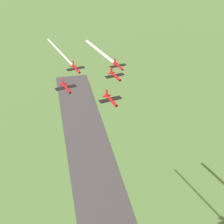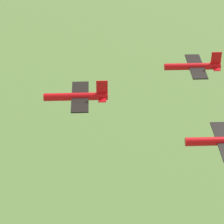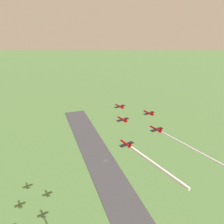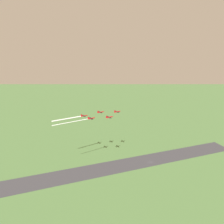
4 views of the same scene
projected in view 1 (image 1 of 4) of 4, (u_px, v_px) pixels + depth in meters
jet_0 at (111, 100)px, 101.59m from camera, size 7.81×8.01×2.73m
jet_1 at (115, 76)px, 118.10m from camera, size 7.81×8.01×2.73m
jet_2 at (66, 88)px, 111.22m from camera, size 7.81×8.01×2.73m
jet_3 at (118, 66)px, 136.61m from camera, size 7.81×8.01×2.73m
jet_4 at (76, 69)px, 128.11m from camera, size 7.81×8.01×2.73m
smoke_trail_3 at (99, 51)px, 152.09m from camera, size 14.53×30.62×1.31m
smoke_trail_4 at (59, 51)px, 145.21m from camera, size 15.72×34.24×0.73m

